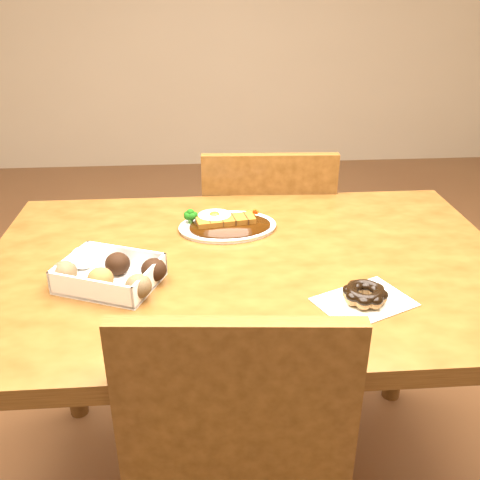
{
  "coord_description": "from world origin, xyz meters",
  "views": [
    {
      "loc": [
        -0.1,
        -1.07,
        1.33
      ],
      "look_at": [
        -0.02,
        -0.02,
        0.81
      ],
      "focal_mm": 40.0,
      "sensor_mm": 36.0,
      "label": 1
    }
  ],
  "objects": [
    {
      "name": "table",
      "position": [
        0.0,
        0.0,
        0.65
      ],
      "size": [
        1.2,
        0.8,
        0.75
      ],
      "color": "#492B0E",
      "rests_on": "ground"
    },
    {
      "name": "chair_far",
      "position": [
        0.11,
        0.53,
        0.48
      ],
      "size": [
        0.44,
        0.44,
        0.87
      ],
      "rotation": [
        0.0,
        0.0,
        3.09
      ],
      "color": "#492B0E",
      "rests_on": "ground"
    },
    {
      "name": "katsu_curry_plate",
      "position": [
        -0.04,
        0.17,
        0.76
      ],
      "size": [
        0.26,
        0.2,
        0.05
      ],
      "rotation": [
        0.0,
        0.0,
        0.1
      ],
      "color": "white",
      "rests_on": "table"
    },
    {
      "name": "donut_box",
      "position": [
        -0.3,
        -0.08,
        0.78
      ],
      "size": [
        0.24,
        0.21,
        0.06
      ],
      "rotation": [
        0.0,
        0.0,
        -0.39
      ],
      "color": "white",
      "rests_on": "table"
    },
    {
      "name": "pon_de_ring",
      "position": [
        0.21,
        -0.19,
        0.77
      ],
      "size": [
        0.22,
        0.19,
        0.03
      ],
      "rotation": [
        0.0,
        0.0,
        0.43
      ],
      "color": "silver",
      "rests_on": "table"
    }
  ]
}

